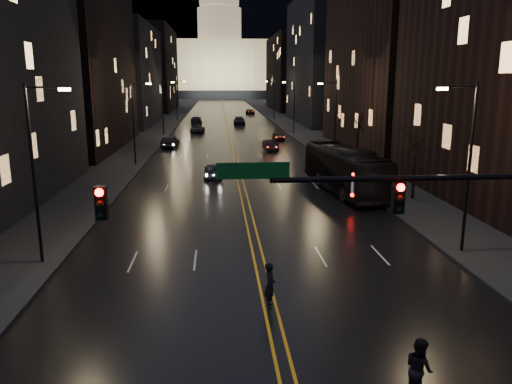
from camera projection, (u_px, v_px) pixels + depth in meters
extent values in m
plane|color=black|center=(284.00, 365.00, 16.38)|extent=(900.00, 900.00, 0.00)
cube|color=black|center=(224.00, 112.00, 142.79)|extent=(20.00, 320.00, 0.02)
cube|color=black|center=(175.00, 112.00, 141.72)|extent=(8.00, 320.00, 0.16)
cube|color=black|center=(273.00, 112.00, 143.84)|extent=(8.00, 320.00, 0.16)
cube|color=orange|center=(224.00, 112.00, 142.79)|extent=(0.62, 320.00, 0.01)
cube|color=black|center=(68.00, 41.00, 64.22)|extent=(12.00, 30.00, 28.00)
cube|color=black|center=(124.00, 75.00, 102.05)|extent=(12.00, 34.00, 20.00)
cube|color=black|center=(152.00, 70.00, 148.29)|extent=(12.00, 40.00, 24.00)
cube|color=black|center=(326.00, 61.00, 104.56)|extent=(12.00, 34.00, 26.00)
cube|color=black|center=(292.00, 73.00, 151.68)|extent=(12.00, 40.00, 22.00)
cube|color=black|center=(271.00, 3.00, 374.59)|extent=(520.00, 60.00, 130.00)
cube|color=black|center=(221.00, 94.00, 259.05)|extent=(90.00, 50.00, 4.00)
cube|color=#EBD188|center=(220.00, 66.00, 255.96)|extent=(80.00, 36.00, 24.00)
cylinder|color=beige|center=(219.00, 25.00, 251.55)|extent=(22.00, 22.00, 16.00)
ellipsoid|color=beige|center=(219.00, 2.00, 249.12)|extent=(20.00, 20.00, 17.00)
cylinder|color=black|center=(462.00, 177.00, 15.43)|extent=(12.00, 0.18, 0.18)
cube|color=black|center=(101.00, 203.00, 14.73)|extent=(0.35, 0.30, 1.00)
cube|color=black|center=(398.00, 197.00, 15.41)|extent=(0.35, 0.30, 1.00)
sphere|color=#FF0705|center=(99.00, 193.00, 14.48)|extent=(0.24, 0.24, 0.24)
sphere|color=#FF0705|center=(401.00, 187.00, 15.16)|extent=(0.24, 0.24, 0.24)
cube|color=#053F14|center=(253.00, 171.00, 14.87)|extent=(2.20, 0.06, 0.50)
cylinder|color=black|center=(469.00, 171.00, 25.94)|extent=(0.16, 0.16, 9.00)
cylinder|color=black|center=(460.00, 87.00, 24.93)|extent=(1.80, 0.10, 0.10)
cube|color=#FFE199|center=(442.00, 89.00, 24.88)|extent=(0.50, 0.25, 0.15)
cylinder|color=black|center=(34.00, 177.00, 24.28)|extent=(0.16, 0.16, 9.00)
cylinder|color=black|center=(45.00, 87.00, 23.40)|extent=(1.80, 0.10, 0.10)
cube|color=#FFE199|center=(64.00, 89.00, 23.49)|extent=(0.50, 0.25, 0.15)
cylinder|color=black|center=(335.00, 123.00, 55.12)|extent=(0.16, 0.16, 9.00)
cylinder|color=black|center=(329.00, 83.00, 54.10)|extent=(1.80, 0.10, 0.10)
cube|color=#FFE199|center=(320.00, 84.00, 54.05)|extent=(0.50, 0.25, 0.15)
cylinder|color=black|center=(133.00, 124.00, 53.45)|extent=(0.16, 0.16, 9.00)
cylinder|color=black|center=(140.00, 83.00, 52.57)|extent=(1.80, 0.10, 0.10)
cube|color=#FFE199|center=(149.00, 84.00, 52.66)|extent=(0.50, 0.25, 0.15)
cylinder|color=black|center=(294.00, 108.00, 84.29)|extent=(0.16, 0.16, 9.00)
cylinder|color=black|center=(289.00, 82.00, 83.27)|extent=(1.80, 0.10, 0.10)
cube|color=#FFE199|center=(284.00, 82.00, 83.23)|extent=(0.50, 0.25, 0.15)
cylinder|color=black|center=(163.00, 108.00, 82.63)|extent=(0.16, 0.16, 9.00)
cylinder|color=black|center=(167.00, 82.00, 81.75)|extent=(1.80, 0.10, 0.10)
cube|color=#FFE199|center=(173.00, 82.00, 81.84)|extent=(0.50, 0.25, 0.15)
cylinder|color=black|center=(274.00, 100.00, 113.46)|extent=(0.16, 0.16, 9.00)
cylinder|color=black|center=(270.00, 81.00, 112.45)|extent=(1.80, 0.10, 0.10)
cube|color=#FFE199|center=(266.00, 81.00, 112.40)|extent=(0.50, 0.25, 0.15)
cylinder|color=black|center=(177.00, 101.00, 111.80)|extent=(0.16, 0.16, 9.00)
cylinder|color=black|center=(180.00, 81.00, 110.92)|extent=(1.80, 0.10, 0.10)
cube|color=#FFE199|center=(184.00, 82.00, 111.01)|extent=(0.50, 0.25, 0.15)
cylinder|color=black|center=(414.00, 178.00, 38.37)|extent=(0.24, 0.24, 3.50)
cylinder|color=black|center=(357.00, 150.00, 53.93)|extent=(0.24, 0.24, 3.50)
imported|color=black|center=(345.00, 170.00, 41.32)|extent=(4.51, 13.63, 3.72)
imported|color=black|center=(213.00, 171.00, 47.21)|extent=(1.73, 4.29, 1.46)
imported|color=black|center=(170.00, 142.00, 68.07)|extent=(2.21, 4.81, 1.53)
imported|color=black|center=(198.00, 129.00, 87.78)|extent=(2.59, 4.86, 1.30)
imported|color=black|center=(196.00, 120.00, 104.32)|extent=(2.66, 5.74, 1.62)
imported|color=black|center=(270.00, 145.00, 65.42)|extent=(1.82, 4.38, 1.41)
imported|color=black|center=(278.00, 136.00, 76.26)|extent=(1.74, 3.94, 1.32)
imported|color=black|center=(239.00, 121.00, 102.17)|extent=(2.34, 5.70, 1.65)
imported|color=black|center=(250.00, 112.00, 133.86)|extent=(2.63, 5.30, 1.44)
imported|color=black|center=(270.00, 285.00, 20.33)|extent=(0.47, 0.71, 1.93)
imported|color=black|center=(419.00, 368.00, 14.51)|extent=(0.69, 1.01, 1.90)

